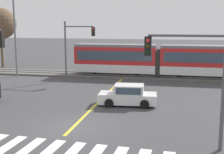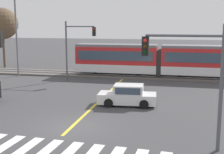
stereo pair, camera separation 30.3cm
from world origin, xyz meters
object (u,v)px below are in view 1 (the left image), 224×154
(light_rail_tram, at_px, (158,59))
(bare_tree_far_west, at_px, (0,24))
(traffic_light_far_left, at_px, (75,42))
(street_lamp_west, at_px, (17,32))
(sedan_crossing, at_px, (128,96))
(traffic_light_near_right, at_px, (196,69))

(light_rail_tram, relative_size, bare_tree_far_west, 2.33)
(traffic_light_far_left, relative_size, street_lamp_west, 0.70)
(traffic_light_far_left, xyz_separation_m, street_lamp_west, (-7.13, 1.18, 1.03))
(sedan_crossing, bearing_deg, bare_tree_far_west, 140.96)
(sedan_crossing, relative_size, street_lamp_west, 0.49)
(traffic_light_far_left, distance_m, bare_tree_far_west, 14.90)
(traffic_light_far_left, bearing_deg, bare_tree_far_west, 150.14)
(traffic_light_near_right, distance_m, bare_tree_far_west, 33.46)
(light_rail_tram, height_order, sedan_crossing, light_rail_tram)
(traffic_light_near_right, xyz_separation_m, street_lamp_west, (-18.29, 17.07, 1.13))
(sedan_crossing, relative_size, traffic_light_near_right, 0.73)
(sedan_crossing, xyz_separation_m, traffic_light_near_right, (4.30, -7.28, 3.17))
(bare_tree_far_west, bearing_deg, sedan_crossing, -39.04)
(traffic_light_near_right, height_order, bare_tree_far_west, bare_tree_far_west)
(bare_tree_far_west, bearing_deg, traffic_light_far_left, -29.86)
(traffic_light_far_left, bearing_deg, sedan_crossing, -51.42)
(sedan_crossing, xyz_separation_m, traffic_light_far_left, (-6.87, 8.61, 3.27))
(light_rail_tram, height_order, street_lamp_west, street_lamp_west)
(light_rail_tram, relative_size, traffic_light_far_left, 3.02)
(street_lamp_west, height_order, bare_tree_far_west, street_lamp_west)
(light_rail_tram, xyz_separation_m, sedan_crossing, (-1.43, -12.31, -1.35))
(traffic_light_near_right, relative_size, street_lamp_west, 0.67)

